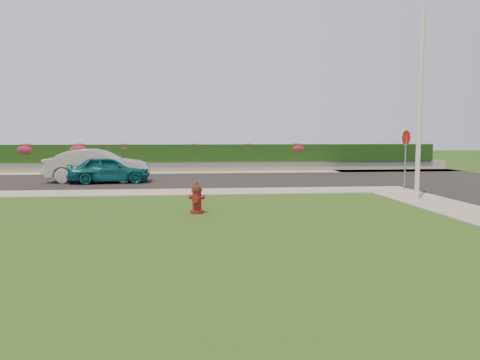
{
  "coord_description": "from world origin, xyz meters",
  "views": [
    {
      "loc": [
        -1.03,
        -9.63,
        2.25
      ],
      "look_at": [
        0.42,
        4.54,
        0.9
      ],
      "focal_mm": 35.0,
      "sensor_mm": 36.0,
      "label": 1
    }
  ],
  "objects": [
    {
      "name": "sedan_silver",
      "position": [
        -5.54,
        13.33,
        0.83
      ],
      "size": [
        4.85,
        1.89,
        1.57
      ],
      "primitive_type": "imported",
      "rotation": [
        0.0,
        0.0,
        1.52
      ],
      "color": "#999AA0",
      "rests_on": "street_far"
    },
    {
      "name": "flower_clump_e",
      "position": [
        2.61,
        20.5,
        1.48
      ],
      "size": [
        1.08,
        0.7,
        0.54
      ],
      "primitive_type": "ellipsoid",
      "color": "#B31E4A",
      "rests_on": "hedge"
    },
    {
      "name": "stop_sign",
      "position": [
        7.79,
        8.97,
        1.87
      ],
      "size": [
        0.59,
        0.39,
        2.52
      ],
      "rotation": [
        0.0,
        0.0,
        0.18
      ],
      "color": "slate",
      "rests_on": "ground"
    },
    {
      "name": "flower_clump_b",
      "position": [
        -8.02,
        20.5,
        1.39
      ],
      "size": [
        1.55,
        1.0,
        0.78
      ],
      "primitive_type": "ellipsoid",
      "color": "#B31E4A",
      "rests_on": "hedge"
    },
    {
      "name": "curb_corner",
      "position": [
        7.0,
        9.0,
        0.02
      ],
      "size": [
        2.0,
        2.0,
        0.04
      ],
      "primitive_type": "cube",
      "color": "gray",
      "rests_on": "ground"
    },
    {
      "name": "retaining_wall",
      "position": [
        -1.0,
        20.5,
        0.3
      ],
      "size": [
        34.0,
        0.4,
        0.6
      ],
      "primitive_type": "cube",
      "color": "gray",
      "rests_on": "ground"
    },
    {
      "name": "sedan_teal",
      "position": [
        -4.92,
        12.78,
        0.67
      ],
      "size": [
        3.89,
        1.97,
        1.27
      ],
      "primitive_type": "imported",
      "rotation": [
        0.0,
        0.0,
        1.7
      ],
      "color": "#0B5158",
      "rests_on": "street_far"
    },
    {
      "name": "flower_clump_d",
      "position": [
        -0.91,
        20.5,
        1.5
      ],
      "size": [
        1.01,
        0.65,
        0.5
      ],
      "primitive_type": "ellipsoid",
      "color": "#B31E4A",
      "rests_on": "hedge"
    },
    {
      "name": "utility_pole",
      "position": [
        6.7,
        5.72,
        3.29
      ],
      "size": [
        0.16,
        0.16,
        6.59
      ],
      "primitive_type": "cylinder",
      "color": "silver",
      "rests_on": "ground"
    },
    {
      "name": "sidewalk_far",
      "position": [
        -6.0,
        9.0,
        0.02
      ],
      "size": [
        24.0,
        2.0,
        0.04
      ],
      "primitive_type": "cube",
      "color": "gray",
      "rests_on": "ground"
    },
    {
      "name": "street_far",
      "position": [
        -5.0,
        14.0,
        0.02
      ],
      "size": [
        26.0,
        8.0,
        0.04
      ],
      "primitive_type": "cube",
      "color": "black",
      "rests_on": "ground"
    },
    {
      "name": "flower_clump_c",
      "position": [
        -5.28,
        20.5,
        1.47
      ],
      "size": [
        1.15,
        0.74,
        0.57
      ],
      "primitive_type": "ellipsoid",
      "color": "#B31E4A",
      "rests_on": "hedge"
    },
    {
      "name": "sidewalk_beyond",
      "position": [
        -1.0,
        19.0,
        0.02
      ],
      "size": [
        34.0,
        2.0,
        0.04
      ],
      "primitive_type": "cube",
      "color": "gray",
      "rests_on": "ground"
    },
    {
      "name": "hedge",
      "position": [
        -1.0,
        20.6,
        1.15
      ],
      "size": [
        32.0,
        0.9,
        1.1
      ],
      "primitive_type": "cube",
      "color": "black",
      "rests_on": "retaining_wall"
    },
    {
      "name": "flower_clump_a",
      "position": [
        -11.23,
        20.5,
        1.41
      ],
      "size": [
        1.44,
        0.92,
        0.72
      ],
      "primitive_type": "ellipsoid",
      "color": "#B31E4A",
      "rests_on": "hedge"
    },
    {
      "name": "ground",
      "position": [
        0.0,
        0.0,
        0.0
      ],
      "size": [
        120.0,
        120.0,
        0.0
      ],
      "primitive_type": "plane",
      "color": "black",
      "rests_on": "ground"
    },
    {
      "name": "flower_clump_f",
      "position": [
        5.82,
        20.5,
        1.44
      ],
      "size": [
        1.33,
        0.85,
        0.66
      ],
      "primitive_type": "ellipsoid",
      "color": "#B31E4A",
      "rests_on": "hedge"
    },
    {
      "name": "fire_hydrant",
      "position": [
        -0.91,
        3.89,
        0.43
      ],
      "size": [
        0.47,
        0.45,
        0.9
      ],
      "rotation": [
        0.0,
        0.0,
        -0.27
      ],
      "color": "#56100D",
      "rests_on": "ground"
    }
  ]
}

